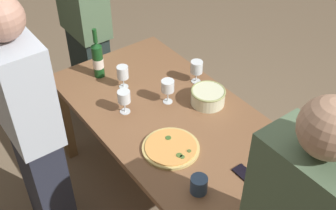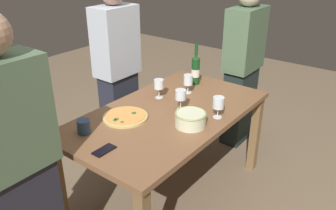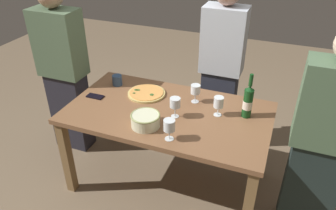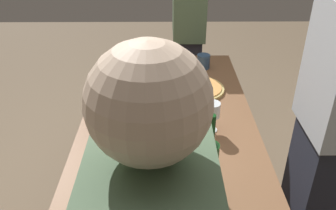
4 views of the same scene
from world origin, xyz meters
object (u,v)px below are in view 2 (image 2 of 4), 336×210
object	(u,v)px
serving_bowl	(191,119)
wine_glass_far_right	(159,85)
wine_glass_near_pizza	(181,95)
person_host	(243,67)
cup_amber	(84,127)
wine_glass_far_left	(188,80)
dining_table	(168,123)
pizza	(125,117)
wine_glass_by_bottle	(218,103)
person_guest_left	(16,164)
person_guest_right	(118,71)
cell_phone	(104,150)
wine_bottle	(196,69)

from	to	relation	value
serving_bowl	wine_glass_far_right	distance (m)	0.52
serving_bowl	wine_glass_near_pizza	xyz separation A→B (m)	(0.16, 0.20, 0.06)
person_host	cup_amber	bearing A→B (deg)	-7.32
wine_glass_far_left	cup_amber	distance (m)	0.98
cup_amber	person_host	xyz separation A→B (m)	(1.71, -0.28, -0.00)
dining_table	pizza	size ratio (longest dim) A/B	4.98
wine_glass_by_bottle	dining_table	bearing A→B (deg)	112.73
wine_glass_by_bottle	cup_amber	bearing A→B (deg)	141.37
person_guest_left	person_guest_right	size ratio (longest dim) A/B	1.00
wine_glass_by_bottle	cup_amber	size ratio (longest dim) A/B	1.67
person_host	person_guest_right	bearing A→B (deg)	-39.92
cup_amber	person_guest_left	bearing A→B (deg)	-171.73
wine_glass_far_left	wine_glass_far_right	distance (m)	0.26
dining_table	person_guest_left	bearing A→B (deg)	171.32
serving_bowl	person_guest_left	size ratio (longest dim) A/B	0.13
wine_glass_by_bottle	person_guest_right	xyz separation A→B (m)	(0.10, 1.10, -0.03)
pizza	cup_amber	distance (m)	0.33
cell_phone	person_guest_left	distance (m)	0.49
person_host	person_guest_left	size ratio (longest dim) A/B	0.97
wine_glass_far_left	cup_amber	xyz separation A→B (m)	(-0.96, 0.16, -0.07)
wine_glass_far_right	pizza	bearing A→B (deg)	-175.53
cup_amber	pizza	bearing A→B (deg)	-11.47
wine_bottle	person_host	bearing A→B (deg)	-19.11
wine_glass_near_pizza	person_guest_right	world-z (taller)	person_guest_right
wine_glass_by_bottle	person_host	distance (m)	1.03
cell_phone	person_guest_left	xyz separation A→B (m)	(-0.44, 0.19, 0.07)
wine_glass_near_pizza	person_guest_left	distance (m)	1.20
pizza	cell_phone	bearing A→B (deg)	-152.88
dining_table	wine_bottle	xyz separation A→B (m)	(0.59, 0.15, 0.23)
wine_bottle	cup_amber	xyz separation A→B (m)	(-1.17, 0.10, -0.09)
wine_glass_far_left	wine_bottle	bearing A→B (deg)	17.25
person_host	wine_glass_far_left	bearing A→B (deg)	-7.31
wine_bottle	wine_glass_far_right	bearing A→B (deg)	171.49
cell_phone	dining_table	bearing A→B (deg)	91.85
pizza	serving_bowl	bearing A→B (deg)	-66.16
cup_amber	person_guest_left	size ratio (longest dim) A/B	0.06
wine_glass_far_right	person_guest_left	world-z (taller)	person_guest_left
wine_glass_far_right	cell_phone	distance (m)	0.85
wine_glass_near_pizza	wine_glass_far_right	bearing A→B (deg)	73.99
pizza	cup_amber	xyz separation A→B (m)	(-0.32, 0.06, 0.04)
person_guest_right	wine_glass_by_bottle	bearing A→B (deg)	12.41
serving_bowl	person_host	bearing A→B (deg)	9.92
wine_bottle	cell_phone	distance (m)	1.26
wine_bottle	pizza	bearing A→B (deg)	177.92
serving_bowl	cup_amber	size ratio (longest dim) A/B	2.32
wine_glass_near_pizza	person_guest_left	world-z (taller)	person_guest_left
wine_glass_near_pizza	person_host	size ratio (longest dim) A/B	0.10
wine_bottle	wine_glass_far_right	world-z (taller)	wine_bottle
wine_bottle	person_host	distance (m)	0.58
dining_table	person_guest_left	world-z (taller)	person_guest_left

